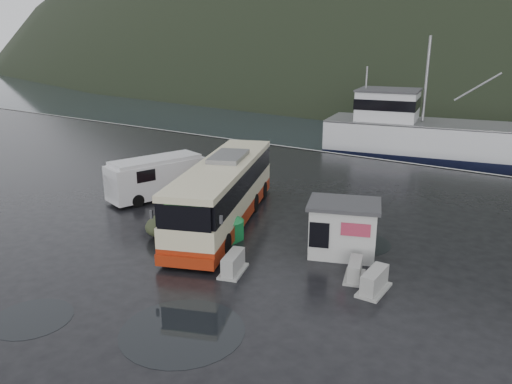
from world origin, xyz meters
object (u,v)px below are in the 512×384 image
Objects in this scene: coach_bus at (225,222)px; waste_bin_left at (229,241)px; dome_tent at (169,234)px; jersey_barrier_a at (233,272)px; fishing_trawler at (457,146)px; white_van at (158,197)px; waste_bin_right at (181,255)px; jersey_barrier_b at (354,278)px; ticket_kiosk at (342,254)px; jersey_barrier_c at (373,291)px.

coach_bus is 8.23× the size of waste_bin_left.
dome_tent is at bearing -162.30° from waste_bin_left.
fishing_trawler is (1.58, 30.59, 0.00)m from jersey_barrier_a.
white_van is 3.73× the size of waste_bin_right.
waste_bin_right is 0.95× the size of jersey_barrier_a.
jersey_barrier_b is (6.38, -0.31, 0.00)m from waste_bin_left.
jersey_barrier_a is (3.80, -4.38, 0.00)m from coach_bus.
fishing_trawler is at bearing 87.04° from jersey_barrier_a.
white_van is at bearing 152.99° from ticket_kiosk.
fishing_trawler is at bearing 77.14° from dome_tent.
coach_bus reaches higher than jersey_barrier_a.
coach_bus is at bearing 130.94° from jersey_barrier_a.
jersey_barrier_c is at bearing 0.25° from dome_tent.
jersey_barrier_c is at bearing -93.88° from fishing_trawler.
dome_tent is 29.72m from fishing_trawler.
ticket_kiosk reaches higher than jersey_barrier_c.
jersey_barrier_c reaches higher than jersey_barrier_b.
dome_tent is 1.77× the size of jersey_barrier_b.
coach_bus is 7.67× the size of waste_bin_right.
fishing_trawler is at bearing 71.93° from ticket_kiosk.
dome_tent is 9.30m from jersey_barrier_b.
jersey_barrier_a is 0.06× the size of fishing_trawler.
coach_bus is 7.93× the size of jersey_barrier_b.
ticket_kiosk is 1.79× the size of jersey_barrier_c.
dome_tent is 0.10× the size of fishing_trawler.
coach_bus is 9.45m from jersey_barrier_c.
white_van reaches higher than waste_bin_left.
jersey_barrier_b is 0.88× the size of jersey_barrier_c.
white_van reaches higher than jersey_barrier_b.
fishing_trawler is at bearing 95.35° from jersey_barrier_b.
jersey_barrier_a is at bearing -70.94° from coach_bus.
jersey_barrier_a is (2.14, -2.54, 0.00)m from waste_bin_left.
dome_tent is (-1.24, -2.77, 0.00)m from coach_bus.
waste_bin_left reaches higher than jersey_barrier_c.
jersey_barrier_c is 29.16m from fishing_trawler.
dome_tent is at bearing -23.76° from white_van.
jersey_barrier_c is 0.06× the size of fishing_trawler.
dome_tent is at bearing 176.77° from ticket_kiosk.
coach_bus is at bearing 65.95° from dome_tent.
waste_bin_right is at bearing -168.93° from jersey_barrier_c.
ticket_kiosk is (12.44, -1.35, 0.00)m from white_van.
waste_bin_left is 6.39m from jersey_barrier_b.
fishing_trawler reaches higher than white_van.
white_van is 3.41× the size of jersey_barrier_c.
fishing_trawler is at bearing 82.45° from waste_bin_left.
fishing_trawler is (-1.26, 26.48, 0.00)m from ticket_kiosk.
coach_bus is 26.75m from fishing_trawler.
jersey_barrier_b is at bearing 16.92° from waste_bin_right.
jersey_barrier_c is at bearing -6.79° from waste_bin_left.
fishing_trawler reaches higher than ticket_kiosk.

